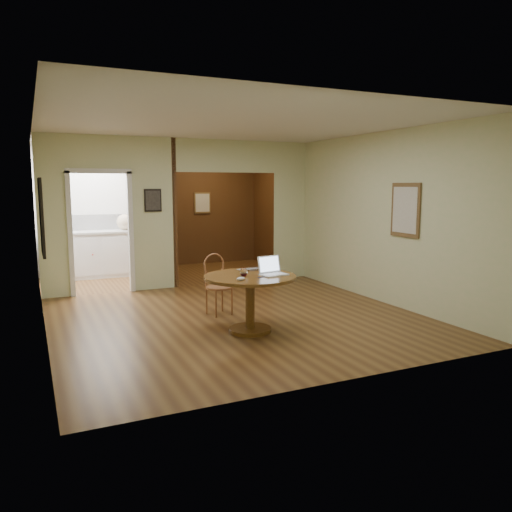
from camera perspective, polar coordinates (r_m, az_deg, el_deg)
name	(u,v)px	position (r m, az deg, el deg)	size (l,w,h in m)	color
floor	(239,319)	(7.09, -1.98, -7.17)	(5.00, 5.00, 0.00)	#4E2E16
room_shell	(153,216)	(9.67, -11.72, 4.51)	(5.20, 7.50, 5.00)	silver
dining_table	(250,290)	(6.36, -0.68, -3.92)	(1.17, 1.17, 0.73)	brown
chair	(217,281)	(7.26, -4.47, -2.82)	(0.44, 0.44, 0.89)	#955B34
open_laptop	(272,270)	(6.39, 1.80, -1.56)	(0.36, 0.34, 0.23)	white
closed_laptop	(251,270)	(6.65, -0.59, -1.61)	(0.33, 0.21, 0.03)	#B4B4B9
mouse	(241,279)	(5.98, -1.76, -2.62)	(0.11, 0.06, 0.05)	white
wine_glass	(244,272)	(6.26, -1.41, -1.84)	(0.10, 0.10, 0.11)	white
pen	(262,277)	(6.19, 0.67, -2.43)	(0.01, 0.01, 0.13)	#0C1954
kitchen_cabinet	(99,254)	(10.68, -17.54, 0.24)	(2.06, 0.60, 0.94)	white
grocery_bag	(125,222)	(10.70, -14.77, 3.76)	(0.33, 0.28, 0.33)	beige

